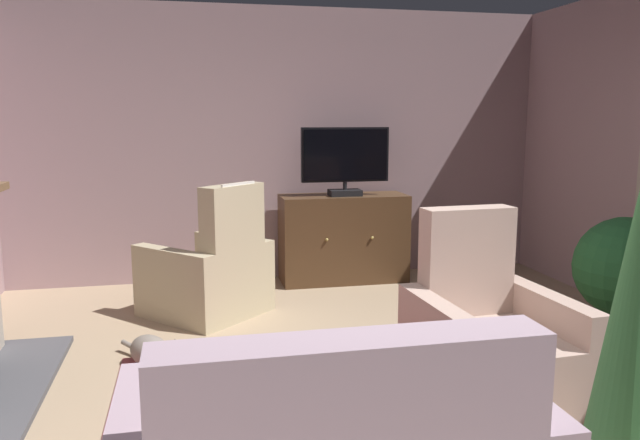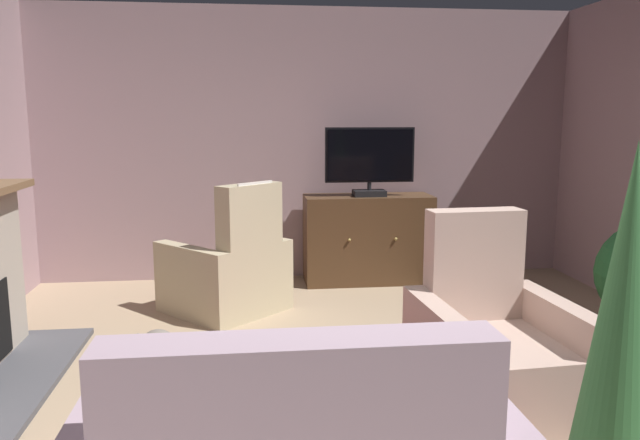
% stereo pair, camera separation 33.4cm
% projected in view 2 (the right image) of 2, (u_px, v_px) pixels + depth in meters
% --- Properties ---
extents(ground_plane, '(6.06, 7.07, 0.04)m').
position_uv_depth(ground_plane, '(367.00, 427.00, 3.40)').
color(ground_plane, tan).
extents(wall_back, '(6.06, 0.10, 2.75)m').
position_uv_depth(wall_back, '(308.00, 145.00, 6.39)').
color(wall_back, gray).
rests_on(wall_back, ground_plane).
extents(rug_central, '(2.11, 2.17, 0.01)m').
position_uv_depth(rug_central, '(294.00, 416.00, 3.47)').
color(rug_central, '#9E474C').
rests_on(rug_central, ground_plane).
extents(tv_cabinet, '(1.28, 0.51, 0.88)m').
position_uv_depth(tv_cabinet, '(368.00, 241.00, 6.27)').
color(tv_cabinet, '#352315').
rests_on(tv_cabinet, ground_plane).
extents(television, '(0.88, 0.20, 0.68)m').
position_uv_depth(television, '(370.00, 160.00, 6.08)').
color(television, black).
rests_on(television, tv_cabinet).
extents(coffee_table, '(0.96, 0.51, 0.43)m').
position_uv_depth(coffee_table, '(270.00, 359.00, 3.34)').
color(coffee_table, brown).
rests_on(coffee_table, ground_plane).
extents(tv_remote, '(0.14, 0.17, 0.02)m').
position_uv_depth(tv_remote, '(297.00, 350.00, 3.28)').
color(tv_remote, black).
rests_on(tv_remote, coffee_table).
extents(armchair_near_window, '(0.91, 0.96, 1.10)m').
position_uv_depth(armchair_near_window, '(492.00, 346.00, 3.64)').
color(armchair_near_window, '#BC9E8E').
rests_on(armchair_near_window, ground_plane).
extents(armchair_angled_to_table, '(1.20, 1.20, 1.15)m').
position_uv_depth(armchair_angled_to_table, '(229.00, 272.00, 5.32)').
color(armchair_angled_to_table, tan).
rests_on(armchair_angled_to_table, ground_plane).
extents(potted_plant_tall_palm_by_window, '(0.34, 0.34, 1.58)m').
position_uv_depth(potted_plant_tall_palm_by_window, '(623.00, 324.00, 2.43)').
color(potted_plant_tall_palm_by_window, '#99664C').
rests_on(potted_plant_tall_palm_by_window, ground_plane).
extents(cat, '(0.44, 0.57, 0.24)m').
position_uv_depth(cat, '(164.00, 346.00, 4.23)').
color(cat, gray).
rests_on(cat, ground_plane).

